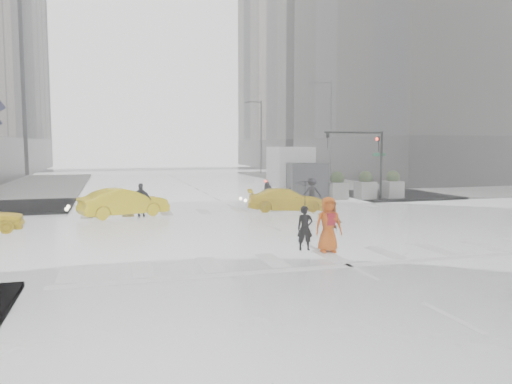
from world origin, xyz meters
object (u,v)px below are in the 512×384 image
object	(u,v)px
pedestrian_brown	(332,224)
pedestrian_orange	(328,224)
traffic_signal_pole	(368,151)
taxi_mid	(124,202)
box_truck	(294,171)

from	to	relation	value
pedestrian_brown	pedestrian_orange	distance (m)	0.57
traffic_signal_pole	pedestrian_brown	bearing A→B (deg)	-123.20
pedestrian_brown	taxi_mid	xyz separation A→B (m)	(-6.75, 10.18, -0.14)
pedestrian_orange	taxi_mid	distance (m)	12.40
box_truck	pedestrian_brown	bearing A→B (deg)	-99.23
taxi_mid	box_truck	bearing A→B (deg)	-80.47
traffic_signal_pole	pedestrian_orange	xyz separation A→B (m)	(-8.81, -13.36, -2.27)
pedestrian_orange	taxi_mid	world-z (taller)	pedestrian_orange
traffic_signal_pole	box_truck	distance (m)	5.28
pedestrian_brown	taxi_mid	bearing A→B (deg)	102.54
taxi_mid	pedestrian_brown	bearing A→B (deg)	-165.50
traffic_signal_pole	pedestrian_brown	world-z (taller)	traffic_signal_pole
traffic_signal_pole	box_truck	xyz separation A→B (m)	(-3.68, 3.54, -1.36)
traffic_signal_pole	pedestrian_orange	bearing A→B (deg)	-123.39
taxi_mid	box_truck	xyz separation A→B (m)	(11.53, 6.28, 1.14)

